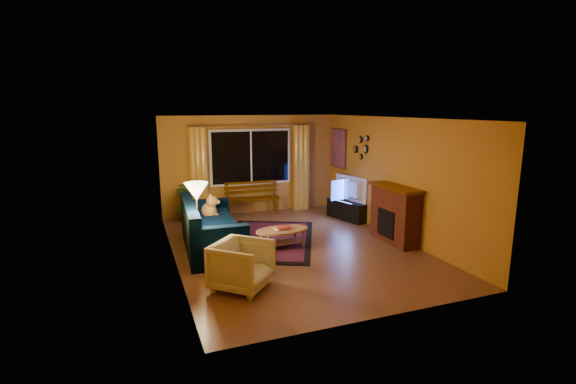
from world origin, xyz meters
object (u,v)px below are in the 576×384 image
object	(u,v)px
armchair	(242,263)
floor_lamp	(198,225)
sofa	(212,226)
tv_console	(347,210)
bench	(253,206)
coffee_table	(282,239)

from	to	relation	value
armchair	floor_lamp	size ratio (longest dim) A/B	0.56
sofa	tv_console	distance (m)	3.66
bench	sofa	xyz separation A→B (m)	(-1.47, -2.30, 0.26)
bench	coffee_table	distance (m)	2.73
armchair	coffee_table	distance (m)	1.93
bench	coffee_table	bearing A→B (deg)	-91.22
floor_lamp	sofa	bearing A→B (deg)	62.90
tv_console	armchair	bearing A→B (deg)	-155.32
floor_lamp	coffee_table	size ratio (longest dim) A/B	1.37
armchair	tv_console	xyz separation A→B (m)	(3.42, 2.95, -0.17)
sofa	tv_console	world-z (taller)	sofa
sofa	coffee_table	distance (m)	1.38
bench	armchair	world-z (taller)	armchair
coffee_table	tv_console	size ratio (longest dim) A/B	0.97
sofa	coffee_table	bearing A→B (deg)	-14.83
floor_lamp	tv_console	size ratio (longest dim) A/B	1.32
armchair	coffee_table	size ratio (longest dim) A/B	0.76
coffee_table	tv_console	distance (m)	2.65
bench	coffee_table	size ratio (longest dim) A/B	1.30
bench	armchair	bearing A→B (deg)	-105.39
sofa	tv_console	size ratio (longest dim) A/B	2.11
tv_console	bench	bearing A→B (deg)	131.76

